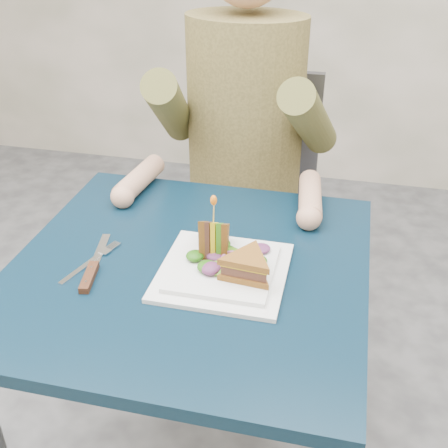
% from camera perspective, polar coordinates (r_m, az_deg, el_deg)
% --- Properties ---
extents(table, '(0.75, 0.75, 0.73)m').
position_cam_1_polar(table, '(1.25, -3.49, -7.10)').
color(table, black).
rests_on(table, ground).
extents(chair, '(0.42, 0.40, 0.93)m').
position_cam_1_polar(chair, '(1.88, 2.55, 3.05)').
color(chair, '#47474C').
rests_on(chair, ground).
extents(diner, '(0.54, 0.59, 0.74)m').
position_cam_1_polar(diner, '(1.63, 2.09, 12.94)').
color(diner, brown).
rests_on(diner, chair).
extents(plate, '(0.26, 0.26, 0.02)m').
position_cam_1_polar(plate, '(1.16, -0.08, -4.73)').
color(plate, white).
rests_on(plate, table).
extents(sandwich_flat, '(0.13, 0.13, 0.05)m').
position_cam_1_polar(sandwich_flat, '(1.11, 2.39, -4.32)').
color(sandwich_flat, brown).
rests_on(sandwich_flat, plate).
extents(sandwich_upright, '(0.08, 0.14, 0.14)m').
position_cam_1_polar(sandwich_upright, '(1.18, -1.02, -1.51)').
color(sandwich_upright, brown).
rests_on(sandwich_upright, plate).
extents(fork, '(0.07, 0.17, 0.01)m').
position_cam_1_polar(fork, '(1.23, -13.55, -3.87)').
color(fork, silver).
rests_on(fork, table).
extents(knife, '(0.06, 0.22, 0.02)m').
position_cam_1_polar(knife, '(1.19, -13.33, -4.74)').
color(knife, silver).
rests_on(knife, table).
extents(toothpick, '(0.01, 0.01, 0.06)m').
position_cam_1_polar(toothpick, '(1.15, -1.05, 1.20)').
color(toothpick, tan).
rests_on(toothpick, sandwich_upright).
extents(toothpick_frill, '(0.01, 0.01, 0.02)m').
position_cam_1_polar(toothpick_frill, '(1.13, -1.06, 2.43)').
color(toothpick_frill, orange).
rests_on(toothpick_frill, sandwich_upright).
extents(lettuce_spill, '(0.15, 0.13, 0.02)m').
position_cam_1_polar(lettuce_spill, '(1.16, 0.27, -3.63)').
color(lettuce_spill, '#337A14').
rests_on(lettuce_spill, plate).
extents(onion_ring, '(0.04, 0.04, 0.02)m').
position_cam_1_polar(onion_ring, '(1.15, 0.70, -3.63)').
color(onion_ring, '#9E4C7A').
rests_on(onion_ring, plate).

